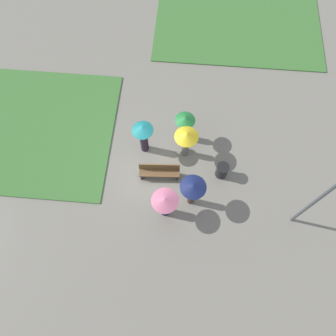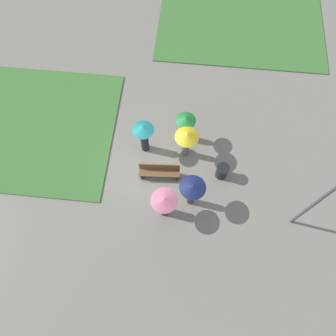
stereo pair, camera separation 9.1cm
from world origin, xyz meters
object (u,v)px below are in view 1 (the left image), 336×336
at_px(crowd_person_navy, 193,190).
at_px(crowd_person_green, 185,124).
at_px(crowd_person_teal, 143,134).
at_px(crowd_person_yellow, 186,138).
at_px(trash_bin, 222,171).
at_px(lamp_post, 323,195).
at_px(crowd_person_pink, 165,203).
at_px(park_bench, 159,171).

bearing_deg(crowd_person_navy, crowd_person_green, 60.89).
bearing_deg(crowd_person_teal, crowd_person_yellow, 173.37).
height_order(trash_bin, crowd_person_teal, crowd_person_teal).
bearing_deg(crowd_person_yellow, lamp_post, -100.48).
relative_size(trash_bin, crowd_person_pink, 0.47).
bearing_deg(trash_bin, crowd_person_pink, -140.12).
xyz_separation_m(park_bench, crowd_person_teal, (-0.82, 1.30, 0.90)).
distance_m(lamp_post, crowd_person_teal, 7.57).
distance_m(park_bench, crowd_person_yellow, 1.89).
xyz_separation_m(lamp_post, crowd_person_pink, (-5.50, -0.10, -2.00)).
distance_m(crowd_person_yellow, crowd_person_navy, 2.38).
distance_m(crowd_person_teal, crowd_person_pink, 3.28).
distance_m(park_bench, crowd_person_pink, 1.92).
xyz_separation_m(crowd_person_yellow, crowd_person_teal, (-1.91, 0.09, -0.05)).
bearing_deg(crowd_person_teal, park_bench, 118.23).
bearing_deg(crowd_person_navy, crowd_person_pink, 170.79).
relative_size(trash_bin, crowd_person_navy, 0.42).
relative_size(lamp_post, trash_bin, 6.24).
relative_size(trash_bin, crowd_person_green, 0.46).
distance_m(crowd_person_navy, crowd_person_teal, 3.35).
bearing_deg(lamp_post, crowd_person_navy, 173.61).
height_order(trash_bin, crowd_person_yellow, crowd_person_yellow).
xyz_separation_m(park_bench, lamp_post, (5.91, -1.62, 2.73)).
height_order(crowd_person_green, crowd_person_navy, crowd_person_navy).
relative_size(crowd_person_yellow, crowd_person_teal, 0.93).
bearing_deg(park_bench, trash_bin, 1.93).
bearing_deg(crowd_person_green, crowd_person_pink, 61.73).
xyz_separation_m(lamp_post, crowd_person_yellow, (-4.83, 2.84, -1.77)).
relative_size(lamp_post, crowd_person_teal, 2.54).
relative_size(crowd_person_navy, crowd_person_pink, 1.10).
bearing_deg(crowd_person_navy, crowd_person_teal, 95.24).
bearing_deg(crowd_person_pink, park_bench, 35.30).
xyz_separation_m(lamp_post, crowd_person_teal, (-6.73, 2.93, -1.83)).
relative_size(park_bench, crowd_person_yellow, 0.99).
bearing_deg(crowd_person_navy, lamp_post, -44.66).
xyz_separation_m(park_bench, crowd_person_navy, (1.49, -1.13, 0.95)).
height_order(crowd_person_navy, crowd_person_pink, crowd_person_navy).
distance_m(park_bench, trash_bin, 2.82).
bearing_deg(crowd_person_teal, crowd_person_pink, 108.05).
distance_m(park_bench, crowd_person_green, 2.41).
bearing_deg(lamp_post, crowd_person_pink, -178.92).
bearing_deg(crowd_person_yellow, park_bench, 158.27).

